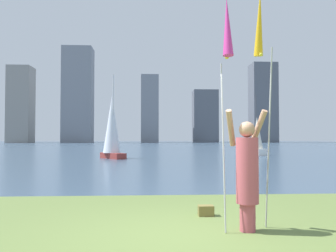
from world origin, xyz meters
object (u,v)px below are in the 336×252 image
person (247,171)px  kite_flag_left (227,34)px  bag (206,211)px  sailboat_0 (257,138)px  kite_flag_right (260,29)px  sailboat_4 (112,128)px

person → kite_flag_left: 2.14m
bag → sailboat_0: size_ratio=0.06×
kite_flag_right → sailboat_4: sailboat_4 is taller
kite_flag_left → sailboat_0: bearing=71.6°
kite_flag_right → sailboat_0: size_ratio=0.82×
kite_flag_left → kite_flag_right: (0.74, 0.72, 0.31)m
kite_flag_left → kite_flag_right: 1.07m
kite_flag_right → sailboat_0: sailboat_0 is taller
person → kite_flag_left: size_ratio=0.53×
person → sailboat_4: bearing=112.2°
bag → kite_flag_left: bearing=-85.6°
person → sailboat_0: 23.58m
person → kite_flag_right: bearing=61.0°
kite_flag_right → bag: size_ratio=14.06×
bag → kite_flag_right: bearing=-38.2°
bag → sailboat_4: size_ratio=0.05×
person → sailboat_4: 19.64m
person → kite_flag_right: size_ratio=0.48×
bag → sailboat_0: bearing=70.2°
kite_flag_left → sailboat_0: sailboat_0 is taller
sailboat_4 → kite_flag_left: bearing=-79.2°
bag → sailboat_4: bearing=101.3°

